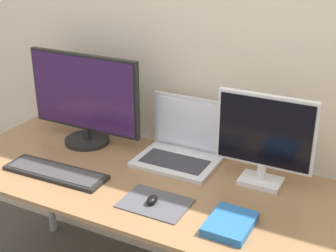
{
  "coord_description": "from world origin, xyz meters",
  "views": [
    {
      "loc": [
        0.8,
        -1.1,
        1.67
      ],
      "look_at": [
        -0.0,
        0.45,
        0.92
      ],
      "focal_mm": 50.0,
      "sensor_mm": 36.0,
      "label": 1
    }
  ],
  "objects": [
    {
      "name": "mouse",
      "position": [
        0.07,
        0.19,
        0.73
      ],
      "size": [
        0.04,
        0.06,
        0.03
      ],
      "color": "black",
      "rests_on": "mousepad"
    },
    {
      "name": "laptop",
      "position": [
        -0.0,
        0.58,
        0.78
      ],
      "size": [
        0.35,
        0.26,
        0.27
      ],
      "color": "silver",
      "rests_on": "desk"
    },
    {
      "name": "desk",
      "position": [
        0.0,
        0.35,
        0.64
      ],
      "size": [
        1.84,
        0.7,
        0.71
      ],
      "color": "olive",
      "rests_on": "ground_plane"
    },
    {
      "name": "wall_back",
      "position": [
        0.0,
        0.76,
        1.25
      ],
      "size": [
        7.0,
        0.05,
        2.5
      ],
      "color": "beige",
      "rests_on": "ground_plane"
    },
    {
      "name": "monitor_right",
      "position": [
        0.38,
        0.53,
        0.91
      ],
      "size": [
        0.39,
        0.12,
        0.38
      ],
      "color": "silver",
      "rests_on": "desk"
    },
    {
      "name": "monitor_left",
      "position": [
        -0.48,
        0.53,
        0.93
      ],
      "size": [
        0.58,
        0.21,
        0.43
      ],
      "color": "black",
      "rests_on": "desk"
    },
    {
      "name": "mousepad",
      "position": [
        0.07,
        0.2,
        0.71
      ],
      "size": [
        0.25,
        0.18,
        0.0
      ],
      "color": "#47474C",
      "rests_on": "desk"
    },
    {
      "name": "book",
      "position": [
        0.37,
        0.19,
        0.73
      ],
      "size": [
        0.15,
        0.19,
        0.03
      ],
      "color": "#235B9E",
      "rests_on": "desk"
    },
    {
      "name": "keyboard",
      "position": [
        -0.41,
        0.21,
        0.72
      ],
      "size": [
        0.46,
        0.15,
        0.02
      ],
      "color": "black",
      "rests_on": "desk"
    }
  ]
}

